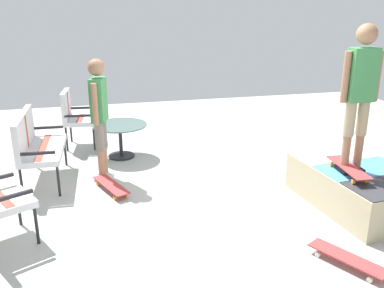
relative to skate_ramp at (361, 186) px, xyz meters
name	(u,v)px	position (x,y,z in m)	size (l,w,h in m)	color
ground_plane	(221,204)	(0.52, 1.71, -0.30)	(12.00, 12.00, 0.10)	#B2B2AD
skate_ramp	(361,186)	(0.00, 0.00, 0.00)	(1.82, 1.94, 0.51)	tan
patio_bench	(34,141)	(1.78, 4.12, 0.36)	(1.27, 0.60, 1.02)	black
patio_chair_near_house	(74,113)	(3.31, 3.60, 0.36)	(0.68, 0.61, 1.02)	black
patio_table	(120,134)	(2.53, 2.85, 0.15)	(0.90, 0.90, 0.57)	black
person_watching	(99,110)	(1.68, 3.18, 0.79)	(0.46, 0.31, 1.77)	silver
person_skater	(360,88)	(-0.05, 0.23, 1.30)	(0.25, 0.48, 1.77)	black
skateboard_by_bench	(111,185)	(1.17, 3.11, -0.17)	(0.82, 0.48, 0.10)	#B23838
skateboard_spare	(347,258)	(-1.17, 0.93, -0.17)	(0.80, 0.55, 0.10)	#B23838
skateboard_on_ramp	(348,168)	(-0.14, 0.31, 0.34)	(0.82, 0.28, 0.10)	#B23838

